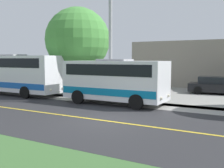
{
  "coord_description": "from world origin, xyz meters",
  "views": [
    {
      "loc": [
        10.82,
        6.55,
        2.95
      ],
      "look_at": [
        -3.5,
        -1.63,
        1.4
      ],
      "focal_mm": 43.51,
      "sensor_mm": 36.0,
      "label": 1
    }
  ],
  "objects_px": {
    "shuttle_bus_front": "(115,79)",
    "transit_bus_rear": "(8,72)",
    "parked_car_near": "(216,86)",
    "tree_curbside": "(78,40)",
    "street_light_pole": "(110,30)"
  },
  "relations": [
    {
      "from": "transit_bus_rear",
      "to": "parked_car_near",
      "type": "xyz_separation_m",
      "value": [
        -8.59,
        15.13,
        -1.11
      ]
    },
    {
      "from": "street_light_pole",
      "to": "tree_curbside",
      "type": "xyz_separation_m",
      "value": [
        -2.51,
        -4.52,
        -0.36
      ]
    },
    {
      "from": "transit_bus_rear",
      "to": "shuttle_bus_front",
      "type": "bearing_deg",
      "value": 90.03
    },
    {
      "from": "tree_curbside",
      "to": "street_light_pole",
      "type": "bearing_deg",
      "value": 60.95
    },
    {
      "from": "transit_bus_rear",
      "to": "street_light_pole",
      "type": "xyz_separation_m",
      "value": [
        -0.4,
        9.64,
        3.05
      ]
    },
    {
      "from": "shuttle_bus_front",
      "to": "parked_car_near",
      "type": "bearing_deg",
      "value": 150.39
    },
    {
      "from": "street_light_pole",
      "to": "parked_car_near",
      "type": "height_order",
      "value": "street_light_pole"
    },
    {
      "from": "shuttle_bus_front",
      "to": "transit_bus_rear",
      "type": "bearing_deg",
      "value": -89.97
    },
    {
      "from": "parked_car_near",
      "to": "tree_curbside",
      "type": "xyz_separation_m",
      "value": [
        5.68,
        -10.02,
        3.8
      ]
    },
    {
      "from": "street_light_pole",
      "to": "tree_curbside",
      "type": "distance_m",
      "value": 5.19
    },
    {
      "from": "shuttle_bus_front",
      "to": "parked_car_near",
      "type": "xyz_separation_m",
      "value": [
        -8.58,
        4.88,
        -0.92
      ]
    },
    {
      "from": "transit_bus_rear",
      "to": "street_light_pole",
      "type": "relative_size",
      "value": 1.21
    },
    {
      "from": "street_light_pole",
      "to": "parked_car_near",
      "type": "relative_size",
      "value": 1.95
    },
    {
      "from": "parked_car_near",
      "to": "tree_curbside",
      "type": "relative_size",
      "value": 0.64
    },
    {
      "from": "shuttle_bus_front",
      "to": "transit_bus_rear",
      "type": "height_order",
      "value": "transit_bus_rear"
    }
  ]
}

